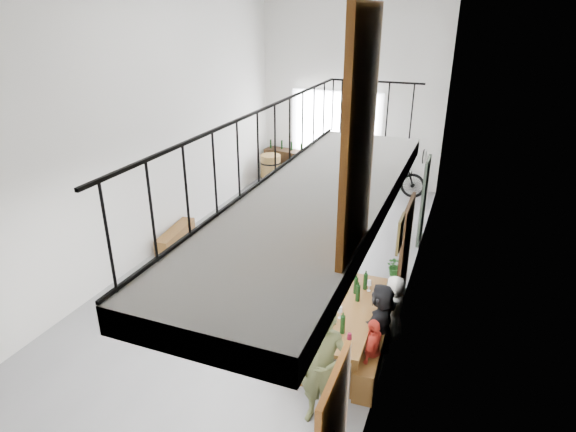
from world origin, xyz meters
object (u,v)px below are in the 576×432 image
at_px(oak_barrel, 271,170).
at_px(host_standing, 324,368).
at_px(bicycle_near, 347,174).
at_px(bench_inner, 310,328).
at_px(side_bench, 176,237).
at_px(tasting_table, 345,313).
at_px(serving_counter, 291,165).

bearing_deg(oak_barrel, host_standing, -62.76).
bearing_deg(bicycle_near, bench_inner, -176.87).
relative_size(bench_inner, side_bench, 1.45).
height_order(host_standing, bicycle_near, host_standing).
relative_size(tasting_table, serving_counter, 1.29).
height_order(side_bench, host_standing, host_standing).
distance_m(side_bench, bicycle_near, 5.75).
distance_m(tasting_table, side_bench, 5.12).
height_order(bench_inner, oak_barrel, oak_barrel).
xyz_separation_m(side_bench, serving_counter, (0.75, 5.45, 0.26)).
height_order(serving_counter, bicycle_near, bicycle_near).
bearing_deg(bench_inner, oak_barrel, 111.81).
bearing_deg(tasting_table, bicycle_near, 103.89).
bearing_deg(tasting_table, bench_inner, 175.27).
relative_size(side_bench, serving_counter, 0.82).
bearing_deg(oak_barrel, bench_inner, -62.15).
bearing_deg(serving_counter, side_bench, -89.90).
distance_m(oak_barrel, bicycle_near, 2.35).
bearing_deg(tasting_table, host_standing, -86.39).
bearing_deg(bench_inner, bicycle_near, 94.18).
xyz_separation_m(oak_barrel, host_standing, (4.33, -8.42, 0.42)).
relative_size(side_bench, host_standing, 0.81).
xyz_separation_m(tasting_table, serving_counter, (-3.84, 7.66, -0.25)).
distance_m(host_standing, bicycle_near, 9.02).
bearing_deg(tasting_table, side_bench, 153.53).
height_order(side_bench, serving_counter, serving_counter).
bearing_deg(host_standing, tasting_table, 98.56).
xyz_separation_m(tasting_table, oak_barrel, (-4.22, 6.91, -0.24)).
height_order(bench_inner, bicycle_near, bicycle_near).
relative_size(bench_inner, bicycle_near, 1.10).
bearing_deg(host_standing, side_bench, 145.87).
distance_m(bench_inner, side_bench, 4.55).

